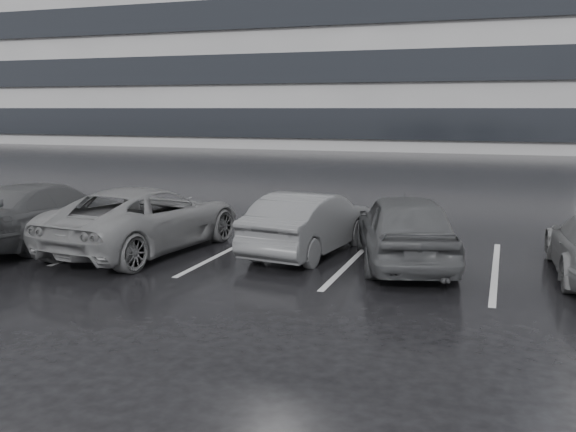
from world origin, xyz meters
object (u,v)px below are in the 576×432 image
(car_west_a, at_px, (309,223))
(car_west_b, at_px, (145,219))
(car_west_c, at_px, (45,212))
(car_main, at_px, (405,228))

(car_west_a, distance_m, car_west_b, 3.60)
(car_west_a, bearing_deg, car_west_c, 16.56)
(car_west_c, bearing_deg, car_west_b, -178.46)
(car_west_b, bearing_deg, car_main, -167.86)
(car_west_a, height_order, car_west_c, car_west_c)
(car_west_c, bearing_deg, car_main, -175.32)
(car_west_a, height_order, car_west_b, car_west_b)
(car_west_b, bearing_deg, car_west_a, -158.99)
(car_west_a, bearing_deg, car_main, 178.24)
(car_west_b, height_order, car_west_c, car_west_b)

